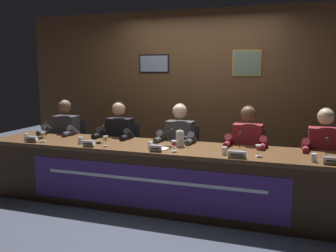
{
  "coord_description": "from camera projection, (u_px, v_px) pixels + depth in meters",
  "views": [
    {
      "loc": [
        1.44,
        -4.18,
        1.67
      ],
      "look_at": [
        0.0,
        0.0,
        1.01
      ],
      "focal_mm": 39.56,
      "sensor_mm": 36.0,
      "label": 1
    }
  ],
  "objects": [
    {
      "name": "ground_plane",
      "position": [
        168.0,
        206.0,
        4.62
      ],
      "size": [
        12.0,
        12.0,
        0.0
      ],
      "primitive_type": "plane",
      "color": "#383D4C"
    },
    {
      "name": "wall_back_panelled",
      "position": [
        199.0,
        94.0,
        5.83
      ],
      "size": [
        5.97,
        0.14,
        2.6
      ],
      "color": "brown",
      "rests_on": "ground_plane"
    },
    {
      "name": "conference_table",
      "position": [
        164.0,
        166.0,
        4.42
      ],
      "size": [
        4.77,
        0.85,
        0.76
      ],
      "color": "brown",
      "rests_on": "ground_plane"
    },
    {
      "name": "chair_far_left",
      "position": [
        71.0,
        151.0,
        5.7
      ],
      "size": [
        0.44,
        0.45,
        0.91
      ],
      "color": "black",
      "rests_on": "ground_plane"
    },
    {
      "name": "panelist_far_left",
      "position": [
        63.0,
        135.0,
        5.47
      ],
      "size": [
        0.51,
        0.48,
        1.24
      ],
      "color": "black",
      "rests_on": "ground_plane"
    },
    {
      "name": "nameplate_far_left",
      "position": [
        31.0,
        139.0,
        4.76
      ],
      "size": [
        0.17,
        0.06,
        0.08
      ],
      "color": "white",
      "rests_on": "conference_table"
    },
    {
      "name": "juice_glass_far_left",
      "position": [
        43.0,
        135.0,
        4.81
      ],
      "size": [
        0.06,
        0.06,
        0.12
      ],
      "color": "white",
      "rests_on": "conference_table"
    },
    {
      "name": "water_cup_far_left",
      "position": [
        26.0,
        137.0,
        4.92
      ],
      "size": [
        0.06,
        0.06,
        0.08
      ],
      "color": "silver",
      "rests_on": "conference_table"
    },
    {
      "name": "microphone_far_left",
      "position": [
        42.0,
        133.0,
        5.04
      ],
      "size": [
        0.06,
        0.17,
        0.22
      ],
      "color": "black",
      "rests_on": "conference_table"
    },
    {
      "name": "chair_left",
      "position": [
        124.0,
        155.0,
        5.41
      ],
      "size": [
        0.44,
        0.45,
        0.91
      ],
      "color": "black",
      "rests_on": "ground_plane"
    },
    {
      "name": "panelist_left",
      "position": [
        117.0,
        139.0,
        5.18
      ],
      "size": [
        0.51,
        0.48,
        1.24
      ],
      "color": "black",
      "rests_on": "ground_plane"
    },
    {
      "name": "nameplate_left",
      "position": [
        89.0,
        143.0,
        4.48
      ],
      "size": [
        0.15,
        0.06,
        0.08
      ],
      "color": "white",
      "rests_on": "conference_table"
    },
    {
      "name": "juice_glass_left",
      "position": [
        106.0,
        139.0,
        4.51
      ],
      "size": [
        0.06,
        0.06,
        0.12
      ],
      "color": "white",
      "rests_on": "conference_table"
    },
    {
      "name": "water_cup_left",
      "position": [
        81.0,
        141.0,
        4.66
      ],
      "size": [
        0.06,
        0.06,
        0.08
      ],
      "color": "silver",
      "rests_on": "conference_table"
    },
    {
      "name": "microphone_left",
      "position": [
        100.0,
        137.0,
        4.7
      ],
      "size": [
        0.06,
        0.17,
        0.22
      ],
      "color": "black",
      "rests_on": "conference_table"
    },
    {
      "name": "chair_center",
      "position": [
        182.0,
        160.0,
        5.12
      ],
      "size": [
        0.44,
        0.45,
        0.91
      ],
      "color": "black",
      "rests_on": "ground_plane"
    },
    {
      "name": "panelist_center",
      "position": [
        178.0,
        143.0,
        4.89
      ],
      "size": [
        0.51,
        0.48,
        1.24
      ],
      "color": "black",
      "rests_on": "ground_plane"
    },
    {
      "name": "nameplate_center",
      "position": [
        156.0,
        148.0,
        4.2
      ],
      "size": [
        0.15,
        0.06,
        0.08
      ],
      "color": "white",
      "rests_on": "conference_table"
    },
    {
      "name": "juice_glass_center",
      "position": [
        174.0,
        144.0,
        4.22
      ],
      "size": [
        0.06,
        0.06,
        0.12
      ],
      "color": "white",
      "rests_on": "conference_table"
    },
    {
      "name": "water_cup_center",
      "position": [
        151.0,
        146.0,
        4.34
      ],
      "size": [
        0.06,
        0.06,
        0.08
      ],
      "color": "silver",
      "rests_on": "conference_table"
    },
    {
      "name": "microphone_center",
      "position": [
        170.0,
        141.0,
        4.44
      ],
      "size": [
        0.06,
        0.17,
        0.22
      ],
      "color": "black",
      "rests_on": "conference_table"
    },
    {
      "name": "chair_right",
      "position": [
        248.0,
        165.0,
        4.83
      ],
      "size": [
        0.44,
        0.45,
        0.91
      ],
      "color": "black",
      "rests_on": "ground_plane"
    },
    {
      "name": "panelist_right",
      "position": [
        246.0,
        147.0,
        4.6
      ],
      "size": [
        0.51,
        0.48,
        1.24
      ],
      "color": "black",
      "rests_on": "ground_plane"
    },
    {
      "name": "nameplate_right",
      "position": [
        237.0,
        154.0,
        3.89
      ],
      "size": [
        0.19,
        0.06,
        0.08
      ],
      "color": "white",
      "rests_on": "conference_table"
    },
    {
      "name": "juice_glass_right",
      "position": [
        258.0,
        148.0,
        3.97
      ],
      "size": [
        0.06,
        0.06,
        0.12
      ],
      "color": "white",
      "rests_on": "conference_table"
    },
    {
      "name": "water_cup_right",
      "position": [
        224.0,
        151.0,
        4.06
      ],
      "size": [
        0.06,
        0.06,
        0.08
      ],
      "color": "silver",
      "rests_on": "conference_table"
    },
    {
      "name": "microphone_right",
      "position": [
        239.0,
        145.0,
        4.19
      ],
      "size": [
        0.06,
        0.17,
        0.22
      ],
      "color": "black",
      "rests_on": "conference_table"
    },
    {
      "name": "chair_far_right",
      "position": [
        321.0,
        171.0,
        4.54
      ],
      "size": [
        0.44,
        0.45,
        0.91
      ],
      "color": "black",
      "rests_on": "ground_plane"
    },
    {
      "name": "panelist_far_right",
      "position": [
        324.0,
        152.0,
        4.32
      ],
      "size": [
        0.51,
        0.48,
        1.24
      ],
      "color": "black",
      "rests_on": "ground_plane"
    },
    {
      "name": "nameplate_far_right",
      "position": [
        333.0,
        161.0,
        3.62
      ],
      "size": [
        0.19,
        0.06,
        0.08
      ],
      "color": "white",
      "rests_on": "conference_table"
    },
    {
      "name": "water_cup_far_right",
      "position": [
        314.0,
        158.0,
        3.74
      ],
      "size": [
        0.06,
        0.06,
        0.08
      ],
      "color": "silver",
      "rests_on": "conference_table"
    },
    {
      "name": "microphone_far_right",
      "position": [
        327.0,
        152.0,
        3.85
      ],
      "size": [
        0.06,
        0.17,
        0.22
      ],
      "color": "black",
      "rests_on": "conference_table"
    },
    {
      "name": "water_pitcher_central",
      "position": [
        180.0,
        139.0,
        4.49
      ],
      "size": [
        0.15,
        0.1,
        0.21
      ],
      "color": "silver",
      "rests_on": "conference_table"
    },
    {
      "name": "document_stack_center",
      "position": [
        159.0,
        148.0,
        4.35
      ],
      "size": [
        0.22,
        0.16,
        0.01
      ],
      "color": "white",
      "rests_on": "conference_table"
    }
  ]
}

